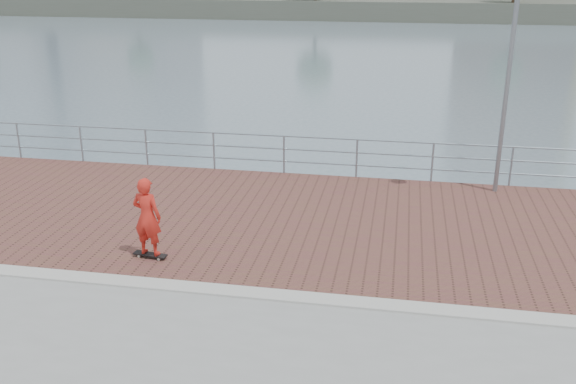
# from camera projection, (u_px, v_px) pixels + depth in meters

# --- Properties ---
(brick_lane) EXTENTS (40.00, 6.80, 0.02)m
(brick_lane) POSITION_uv_depth(u_px,v_px,m) (300.00, 221.00, 14.97)
(brick_lane) COLOR brown
(brick_lane) RESTS_ON seawall
(curb) EXTENTS (40.00, 0.40, 0.06)m
(curb) POSITION_uv_depth(u_px,v_px,m) (268.00, 295.00, 11.64)
(curb) COLOR #B7B5AD
(curb) RESTS_ON seawall
(guardrail) EXTENTS (39.06, 0.06, 1.13)m
(guardrail) POSITION_uv_depth(u_px,v_px,m) (320.00, 152.00, 17.88)
(guardrail) COLOR #8C9EA8
(guardrail) RESTS_ON brick_lane
(street_lamp) EXTENTS (0.44, 1.28, 6.04)m
(street_lamp) POSITION_uv_depth(u_px,v_px,m) (517.00, 26.00, 14.97)
(street_lamp) COLOR gray
(street_lamp) RESTS_ON brick_lane
(skateboard) EXTENTS (0.73, 0.28, 0.08)m
(skateboard) POSITION_uv_depth(u_px,v_px,m) (150.00, 255.00, 13.09)
(skateboard) COLOR black
(skateboard) RESTS_ON brick_lane
(skateboarder) EXTENTS (0.64, 0.47, 1.63)m
(skateboarder) POSITION_uv_depth(u_px,v_px,m) (147.00, 217.00, 12.80)
(skateboarder) COLOR red
(skateboarder) RESTS_ON skateboard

